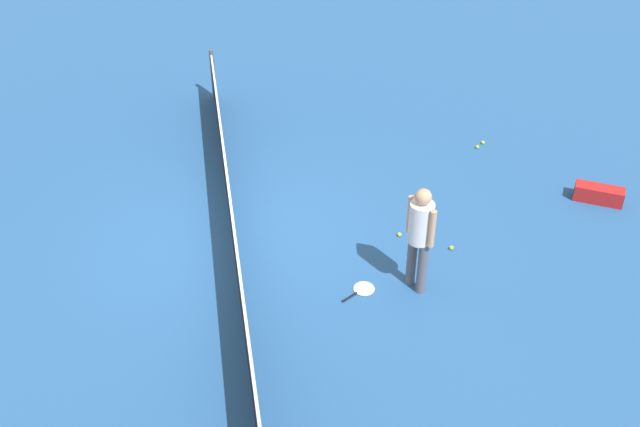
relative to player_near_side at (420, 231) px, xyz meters
name	(u,v)px	position (x,y,z in m)	size (l,w,h in m)	color
ground_plane	(233,239)	(1.61, 2.52, -1.01)	(40.00, 40.00, 0.00)	#265693
court_net	(231,213)	(1.61, 2.52, -0.51)	(10.09, 0.09, 1.07)	#4C4C51
player_near_side	(420,231)	(0.00, 0.00, 0.00)	(0.50, 0.46, 1.70)	#595960
tennis_racket_near_player	(363,289)	(0.06, 0.76, -1.00)	(0.45, 0.59, 0.03)	white
tennis_ball_near_player	(451,248)	(0.75, -0.80, -0.98)	(0.07, 0.07, 0.07)	#C6E033
tennis_ball_by_net	(477,147)	(3.63, -2.24, -0.98)	(0.07, 0.07, 0.07)	#C6E033
tennis_ball_midcourt	(483,142)	(3.77, -2.40, -0.98)	(0.07, 0.07, 0.07)	#C6E033
tennis_ball_baseline	(399,234)	(1.22, -0.09, -0.98)	(0.07, 0.07, 0.07)	#C6E033
equipment_bag	(597,194)	(1.63, -3.62, -0.87)	(0.64, 0.83, 0.28)	#B21E1E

